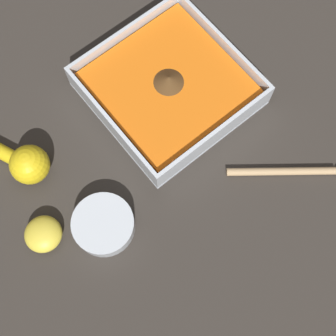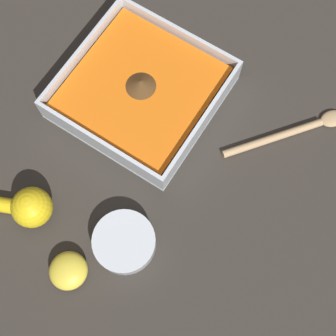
{
  "view_description": "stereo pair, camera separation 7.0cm",
  "coord_description": "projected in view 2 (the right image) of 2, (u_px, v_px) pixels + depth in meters",
  "views": [
    {
      "loc": [
        0.29,
        -0.23,
        0.69
      ],
      "look_at": [
        0.12,
        -0.09,
        0.03
      ],
      "focal_mm": 50.0,
      "sensor_mm": 36.0,
      "label": 1
    },
    {
      "loc": [
        0.24,
        -0.28,
        0.69
      ],
      "look_at": [
        0.12,
        -0.09,
        0.03
      ],
      "focal_mm": 50.0,
      "sensor_mm": 36.0,
      "label": 2
    }
  ],
  "objects": [
    {
      "name": "ground_plane",
      "position": [
        139.0,
        91.0,
        0.77
      ],
      "size": [
        4.0,
        4.0,
        0.0
      ],
      "primitive_type": "plane",
      "color": "#332D28"
    },
    {
      "name": "square_dish",
      "position": [
        141.0,
        92.0,
        0.74
      ],
      "size": [
        0.23,
        0.23,
        0.05
      ],
      "color": "silver",
      "rests_on": "ground_plane"
    },
    {
      "name": "spice_bowl",
      "position": [
        124.0,
        242.0,
        0.68
      ],
      "size": [
        0.09,
        0.09,
        0.03
      ],
      "color": "silver",
      "rests_on": "ground_plane"
    },
    {
      "name": "lemon_squeezer",
      "position": [
        22.0,
        206.0,
        0.68
      ],
      "size": [
        0.15,
        0.09,
        0.06
      ],
      "rotation": [
        0.0,
        0.0,
        0.4
      ],
      "color": "yellow",
      "rests_on": "ground_plane"
    },
    {
      "name": "lemon_half",
      "position": [
        68.0,
        271.0,
        0.66
      ],
      "size": [
        0.06,
        0.06,
        0.03
      ],
      "color": "yellow",
      "rests_on": "ground_plane"
    },
    {
      "name": "wooden_spoon",
      "position": [
        292.0,
        132.0,
        0.74
      ],
      "size": [
        0.14,
        0.18,
        0.01
      ],
      "rotation": [
        0.0,
        0.0,
        0.9
      ],
      "color": "tan",
      "rests_on": "ground_plane"
    }
  ]
}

